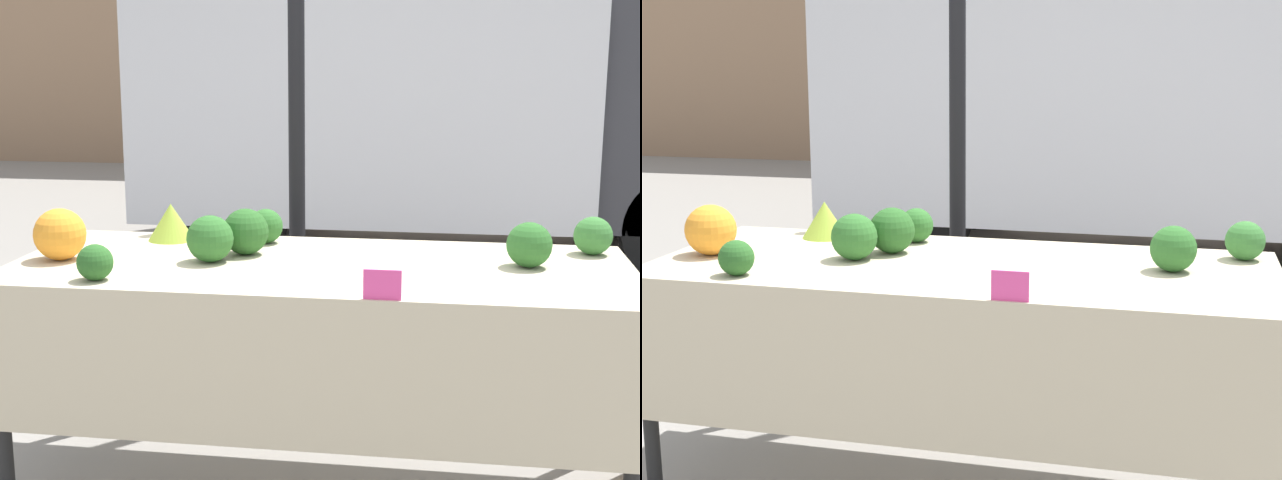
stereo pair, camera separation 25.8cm
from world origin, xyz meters
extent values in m
cylinder|color=black|center=(-0.23, 0.86, 1.20)|extent=(0.07, 0.07, 2.41)
cube|color=silver|center=(-0.23, 3.93, 1.40)|extent=(3.16, 1.98, 2.11)
cylinder|color=black|center=(1.90, 4.73, 0.38)|extent=(0.77, 0.22, 0.77)
cylinder|color=black|center=(-1.10, 3.13, 0.38)|extent=(0.77, 0.22, 0.77)
cylinder|color=black|center=(-1.10, 4.73, 0.38)|extent=(0.77, 0.22, 0.77)
cube|color=beige|center=(0.00, 0.00, 0.79)|extent=(2.06, 0.87, 0.03)
cube|color=beige|center=(0.00, -0.43, 0.56)|extent=(2.06, 0.01, 0.44)
cylinder|color=black|center=(-0.97, -0.37, 0.39)|extent=(0.05, 0.05, 0.78)
cylinder|color=black|center=(0.97, -0.37, 0.39)|extent=(0.05, 0.05, 0.78)
cylinder|color=black|center=(-0.97, 0.37, 0.39)|extent=(0.05, 0.05, 0.78)
cylinder|color=black|center=(0.97, 0.37, 0.39)|extent=(0.05, 0.05, 0.78)
sphere|color=orange|center=(-0.88, -0.08, 0.90)|extent=(0.18, 0.18, 0.18)
cone|color=#93B238|center=(-0.61, 0.30, 0.88)|extent=(0.17, 0.17, 0.14)
sphere|color=#2D6628|center=(0.68, 0.05, 0.88)|extent=(0.15, 0.15, 0.15)
sphere|color=#285B23|center=(-0.65, -0.33, 0.87)|extent=(0.11, 0.11, 0.11)
sphere|color=#285B23|center=(-0.28, 0.10, 0.89)|extent=(0.16, 0.16, 0.16)
sphere|color=#2D6628|center=(-0.25, 0.30, 0.87)|extent=(0.13, 0.13, 0.13)
sphere|color=#387533|center=(0.92, 0.28, 0.88)|extent=(0.13, 0.13, 0.13)
sphere|color=#2D6628|center=(-0.37, -0.03, 0.89)|extent=(0.16, 0.16, 0.16)
cube|color=#EF4793|center=(0.24, -0.42, 0.85)|extent=(0.11, 0.01, 0.09)
camera|label=1|loc=(0.44, -2.86, 1.49)|focal=50.00mm
camera|label=2|loc=(0.69, -2.81, 1.49)|focal=50.00mm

